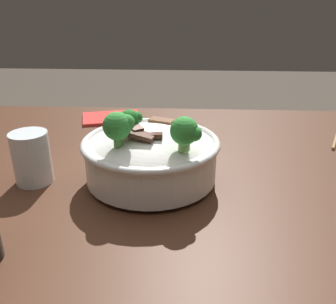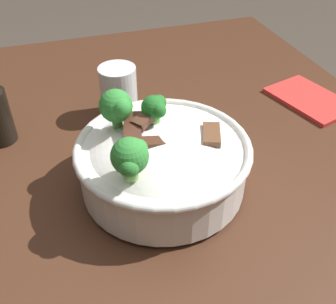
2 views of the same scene
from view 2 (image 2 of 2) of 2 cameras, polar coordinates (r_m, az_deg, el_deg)
The scene contains 4 objects.
dining_table at distance 0.68m, azimuth 5.75°, elevation -11.66°, with size 1.30×0.80×0.77m.
rice_bowl at distance 0.58m, azimuth -0.88°, elevation -0.86°, with size 0.25×0.25×0.15m.
drinking_glass at distance 0.76m, azimuth -6.98°, elevation 8.10°, with size 0.07×0.07×0.10m.
folded_napkin at distance 0.86m, azimuth 19.51°, elevation 7.10°, with size 0.16×0.11×0.01m, color red.
Camera 2 is at (0.39, -0.20, 1.19)m, focal length 42.89 mm.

